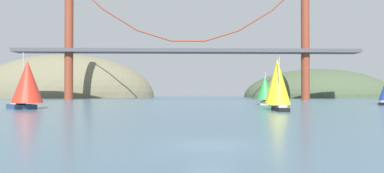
# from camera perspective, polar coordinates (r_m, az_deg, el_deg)

# --- Properties ---
(ground_plane) EXTENTS (360.00, 360.00, 0.00)m
(ground_plane) POSITION_cam_1_polar(r_m,az_deg,el_deg) (19.25, 3.10, -9.86)
(ground_plane) COLOR #426075
(headland_left) EXTENTS (80.15, 44.00, 38.53)m
(headland_left) POSITION_cam_1_polar(r_m,az_deg,el_deg) (163.00, -20.58, -1.71)
(headland_left) COLOR #6B664C
(headland_left) RESTS_ON ground_plane
(headland_right) EXTENTS (67.67, 44.00, 25.71)m
(headland_right) POSITION_cam_1_polar(r_m,az_deg,el_deg) (165.80, 20.37, -1.69)
(headland_right) COLOR #425138
(headland_right) RESTS_ON ground_plane
(suspension_bridge) EXTENTS (115.47, 6.00, 40.89)m
(suspension_bridge) POSITION_cam_1_polar(r_m,az_deg,el_deg) (114.95, -0.66, 6.90)
(suspension_bridge) COLOR brown
(suspension_bridge) RESTS_ON ground_plane
(sailboat_yellow_sail) EXTENTS (4.42, 7.48, 8.22)m
(sailboat_yellow_sail) POSITION_cam_1_polar(r_m,az_deg,el_deg) (55.22, 14.15, 0.55)
(sailboat_yellow_sail) COLOR black
(sailboat_yellow_sail) RESTS_ON ground_plane
(sailboat_scarlet_sail) EXTENTS (8.43, 8.04, 9.47)m
(sailboat_scarlet_sail) POSITION_cam_1_polar(r_m,az_deg,el_deg) (62.38, -25.94, 0.48)
(sailboat_scarlet_sail) COLOR navy
(sailboat_scarlet_sail) RESTS_ON ground_plane
(sailboat_green_sail) EXTENTS (4.70, 6.87, 7.04)m
(sailboat_green_sail) POSITION_cam_1_polar(r_m,az_deg,el_deg) (74.15, 12.13, -0.51)
(sailboat_green_sail) COLOR #B7B2A8
(sailboat_green_sail) RESTS_ON ground_plane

